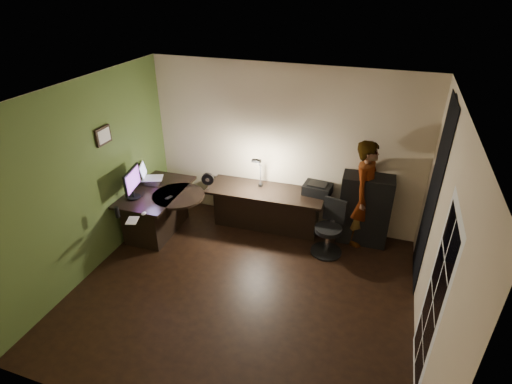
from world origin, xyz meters
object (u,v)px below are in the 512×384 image
(desk_right, at_px, (265,209))
(office_chair, at_px, (328,229))
(desk_left, at_px, (158,211))
(cabinet, at_px, (365,210))
(person, at_px, (365,194))
(monitor, at_px, (132,187))

(desk_right, distance_m, office_chair, 1.18)
(desk_left, xyz_separation_m, desk_right, (1.65, 0.68, -0.03))
(desk_left, bearing_deg, cabinet, 12.75)
(cabinet, distance_m, person, 0.29)
(monitor, relative_size, person, 0.30)
(cabinet, distance_m, office_chair, 0.71)
(monitor, xyz_separation_m, office_chair, (2.96, 0.63, -0.53))
(desk_right, relative_size, monitor, 3.64)
(desk_left, xyz_separation_m, person, (3.22, 0.80, 0.48))
(person, bearing_deg, office_chair, 153.60)
(cabinet, height_order, person, person)
(desk_left, bearing_deg, office_chair, 4.86)
(cabinet, relative_size, person, 0.67)
(desk_left, relative_size, cabinet, 1.16)
(desk_left, distance_m, desk_right, 1.78)
(cabinet, bearing_deg, person, -138.43)
(desk_right, bearing_deg, cabinet, 3.15)
(desk_left, relative_size, office_chair, 1.54)
(desk_left, height_order, desk_right, desk_left)
(cabinet, bearing_deg, desk_right, -176.78)
(desk_left, height_order, cabinet, cabinet)
(cabinet, bearing_deg, office_chair, -134.63)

